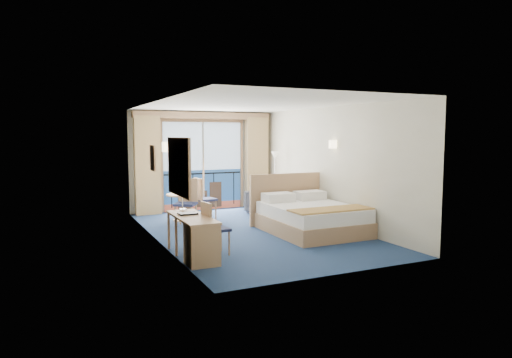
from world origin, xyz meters
name	(u,v)px	position (x,y,z in m)	size (l,w,h in m)	color
floor	(251,232)	(0.00, 0.00, 0.00)	(6.50, 6.50, 0.00)	navy
room_walls	(251,149)	(0.00, 0.00, 1.78)	(4.04, 6.54, 2.72)	beige
balcony_door	(203,168)	(-0.01, 3.22, 1.14)	(2.36, 0.03, 2.52)	navy
curtain_left	(148,165)	(-1.55, 3.07, 1.28)	(0.65, 0.22, 2.55)	tan
curtain_right	(256,162)	(1.55, 3.07, 1.28)	(0.65, 0.22, 2.55)	tan
pelmet	(204,116)	(0.00, 3.10, 2.58)	(3.80, 0.25, 0.18)	#AA7B5C
mirror	(179,167)	(-1.97, -1.50, 1.55)	(0.05, 1.25, 0.95)	#AA7B5C
wall_print	(153,158)	(-1.97, 0.45, 1.60)	(0.04, 0.42, 0.52)	#AA7B5C
sconce_left	(167,147)	(-1.94, -0.60, 1.85)	(0.18, 0.18, 0.18)	beige
sconce_right	(333,144)	(1.94, -0.15, 1.85)	(0.18, 0.18, 0.18)	beige
bed	(310,217)	(1.13, -0.53, 0.33)	(1.87, 2.22, 1.17)	#AA7B5C
nightstand	(301,208)	(1.79, 0.96, 0.24)	(0.37, 0.36, 0.49)	tan
phone	(303,197)	(1.81, 0.91, 0.53)	(0.17, 0.13, 0.07)	white
armchair	(259,201)	(1.21, 2.17, 0.31)	(0.66, 0.68, 0.62)	#454954
floor_lamp	(275,166)	(1.71, 2.22, 1.22)	(0.22, 0.22, 1.61)	silver
desk	(200,239)	(-1.73, -1.81, 0.39)	(0.51, 1.50, 0.70)	#AA7B5C
desk_chair	(212,225)	(-1.39, -1.43, 0.52)	(0.44, 0.43, 0.93)	#20264B
folder	(188,214)	(-1.75, -1.21, 0.72)	(0.31, 0.23, 0.03)	black
desk_lamp	(182,192)	(-1.73, -0.83, 1.04)	(0.12, 0.12, 0.45)	silver
round_table	(181,200)	(-1.00, 1.89, 0.49)	(0.72, 0.72, 0.65)	#AA7B5C
table_chair_a	(203,196)	(-0.50, 1.79, 0.57)	(0.50, 0.49, 1.02)	#20264B
table_chair_b	(187,199)	(-1.06, 1.24, 0.60)	(0.64, 0.64, 1.06)	#20264B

